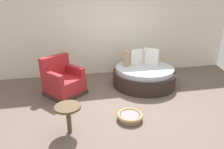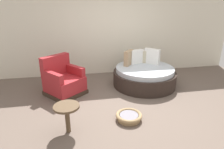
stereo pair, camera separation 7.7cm
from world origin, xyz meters
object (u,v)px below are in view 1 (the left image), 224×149
object	(u,v)px
red_armchair	(63,82)
pet_basket	(130,116)
round_daybed	(144,75)
side_table	(68,111)

from	to	relation	value
red_armchair	pet_basket	xyz separation A→B (m)	(1.28, -1.42, -0.26)
round_daybed	red_armchair	size ratio (longest dim) A/B	1.50
red_armchair	pet_basket	world-z (taller)	red_armchair
round_daybed	pet_basket	xyz separation A→B (m)	(-0.86, -1.59, -0.20)
red_armchair	pet_basket	bearing A→B (deg)	-48.06
pet_basket	red_armchair	bearing A→B (deg)	131.94
round_daybed	pet_basket	distance (m)	1.82
round_daybed	red_armchair	world-z (taller)	same
round_daybed	side_table	world-z (taller)	round_daybed
red_armchair	pet_basket	distance (m)	1.93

